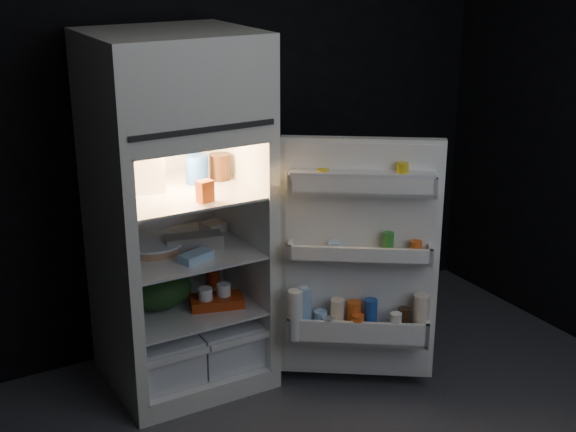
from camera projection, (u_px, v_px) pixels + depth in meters
wall_back at (163, 106)px, 4.14m from camera, size 4.00×0.00×2.70m
refrigerator at (176, 202)px, 3.91m from camera, size 0.76×0.71×1.78m
fridge_door at (359, 267)px, 3.84m from camera, size 0.70×0.56×1.22m
milk_jug at (148, 166)px, 3.82m from camera, size 0.19×0.19×0.24m
mayo_jar at (197, 169)px, 3.94m from camera, size 0.11×0.11×0.14m
jam_jar at (220, 167)px, 4.00m from camera, size 0.12×0.12×0.13m
amber_bottle at (126, 167)px, 3.84m from camera, size 0.09×0.09×0.22m
small_carton at (205, 191)px, 3.68m from camera, size 0.08×0.07×0.10m
egg_carton at (194, 242)px, 3.94m from camera, size 0.30×0.16×0.07m
pie at (153, 247)px, 3.92m from camera, size 0.31×0.31×0.04m
flat_package at (196, 257)px, 3.80m from camera, size 0.18×0.13×0.04m
wrapped_pkg at (213, 227)px, 4.17m from camera, size 0.14×0.13×0.05m
produce_bag at (159, 289)px, 3.98m from camera, size 0.42×0.39×0.20m
yogurt_tray at (217, 301)px, 4.02m from camera, size 0.29×0.21×0.05m
small_can_red at (213, 278)px, 4.23m from camera, size 0.09×0.09×0.09m
small_can_silver at (217, 276)px, 4.27m from camera, size 0.08×0.08×0.09m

